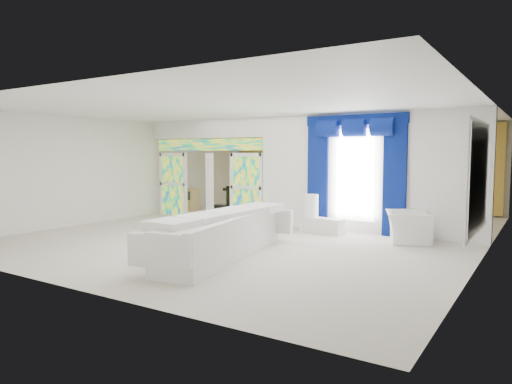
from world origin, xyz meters
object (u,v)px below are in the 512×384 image
Objects in this scene: white_sofa at (224,237)px; grand_piano at (255,197)px; console_table at (322,225)px; armchair at (408,227)px; coffee_table at (182,237)px.

white_sofa is 2.33× the size of grand_piano.
console_table is 1.05× the size of armchair.
console_table is at bearing 71.36° from white_sofa.
console_table is (0.48, 3.48, -0.19)m from white_sofa.
white_sofa is at bearing -97.85° from console_table.
armchair is 0.62× the size of grand_piano.
armchair is 7.02m from grand_piano.
coffee_table is at bearing -119.93° from console_table.
coffee_table is at bearing 156.68° from white_sofa.
armchair is at bearing 37.42° from coffee_table.
white_sofa is at bearing -65.49° from grand_piano.
white_sofa reaches higher than coffee_table.
white_sofa is 1.40m from coffee_table.
armchair is at bearing -3.49° from console_table.
armchair is (2.15, -0.13, 0.16)m from console_table.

